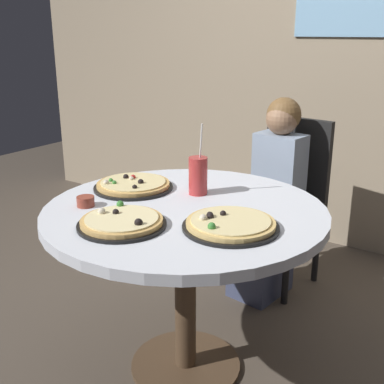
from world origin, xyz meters
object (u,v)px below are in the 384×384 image
sauce_bowl (86,201)px  pizza_veggie (230,224)px  diner_child (270,209)px  pizza_pepperoni (122,222)px  dining_table (185,233)px  soda_cup (198,176)px  chair_wooden (287,193)px  pizza_cheese (133,185)px

sauce_bowl → pizza_veggie: bearing=11.4°
diner_child → pizza_pepperoni: (-0.07, -1.12, 0.28)m
dining_table → sauce_bowl: (-0.33, -0.21, 0.13)m
pizza_pepperoni → sauce_bowl: size_ratio=4.56×
sauce_bowl → pizza_pepperoni: bearing=-16.5°
soda_cup → sauce_bowl: soda_cup is taller
pizza_veggie → diner_child: bearing=106.1°
pizza_pepperoni → soda_cup: bearing=86.6°
dining_table → soda_cup: bearing=106.2°
chair_wooden → pizza_cheese: chair_wooden is taller
dining_table → pizza_cheese: pizza_cheese is taller
pizza_pepperoni → sauce_bowl: pizza_pepperoni is taller
dining_table → diner_child: 0.85m
diner_child → pizza_veggie: 1.00m
dining_table → pizza_veggie: 0.30m
chair_wooden → pizza_veggie: (0.24, -1.10, 0.24)m
diner_child → pizza_pepperoni: diner_child is taller
chair_wooden → soda_cup: 0.90m
chair_wooden → pizza_cheese: (-0.34, -0.94, 0.24)m
diner_child → soda_cup: 0.75m
soda_cup → sauce_bowl: size_ratio=4.38×
pizza_pepperoni → soda_cup: (0.03, 0.45, 0.06)m
pizza_cheese → pizza_pepperoni: size_ratio=1.09×
pizza_veggie → pizza_pepperoni: size_ratio=1.08×
dining_table → pizza_pepperoni: 0.32m
pizza_pepperoni → diner_child: bearing=86.5°
pizza_cheese → soda_cup: soda_cup is taller
pizza_veggie → pizza_cheese: size_ratio=0.99×
dining_table → diner_child: diner_child is taller
chair_wooden → pizza_pepperoni: chair_wooden is taller
pizza_cheese → sauce_bowl: bearing=-91.9°
sauce_bowl → diner_child: bearing=72.6°
pizza_pepperoni → pizza_veggie: bearing=30.4°
pizza_pepperoni → soda_cup: 0.46m
dining_table → pizza_veggie: bearing=-19.4°
pizza_cheese → soda_cup: 0.30m
chair_wooden → diner_child: size_ratio=0.88×
dining_table → sauce_bowl: size_ratio=16.00×
pizza_veggie → pizza_pepperoni: bearing=-149.6°
pizza_cheese → sauce_bowl: 0.28m
pizza_cheese → soda_cup: bearing=19.9°
diner_child → sauce_bowl: size_ratio=15.46×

